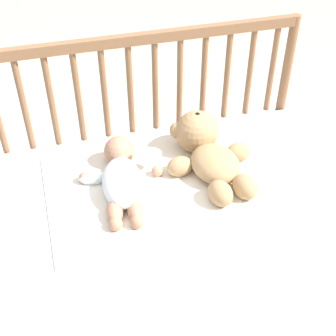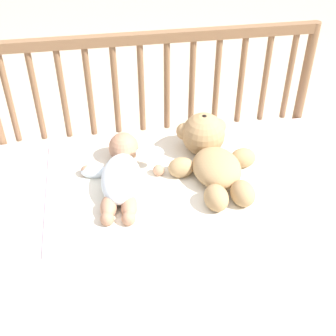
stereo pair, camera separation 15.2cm
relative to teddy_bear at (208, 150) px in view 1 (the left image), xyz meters
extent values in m
plane|color=#C6B293|center=(-0.16, -0.05, -0.50)|extent=(12.00, 12.00, 0.00)
cube|color=silver|center=(-0.16, -0.05, -0.28)|extent=(1.19, 0.59, 0.44)
cylinder|color=brown|center=(0.42, 0.27, -0.09)|extent=(0.04, 0.04, 0.82)
cube|color=brown|center=(-0.16, 0.27, 0.31)|extent=(1.15, 0.03, 0.04)
cylinder|color=brown|center=(-0.58, 0.27, 0.11)|extent=(0.02, 0.02, 0.35)
cylinder|color=brown|center=(-0.48, 0.27, 0.11)|extent=(0.02, 0.02, 0.35)
cylinder|color=brown|center=(-0.39, 0.27, 0.11)|extent=(0.02, 0.02, 0.35)
cylinder|color=brown|center=(-0.30, 0.27, 0.11)|extent=(0.02, 0.02, 0.35)
cylinder|color=brown|center=(-0.20, 0.27, 0.11)|extent=(0.02, 0.02, 0.35)
cylinder|color=brown|center=(-0.11, 0.27, 0.11)|extent=(0.02, 0.02, 0.35)
cylinder|color=brown|center=(-0.02, 0.27, 0.11)|extent=(0.02, 0.02, 0.35)
cylinder|color=brown|center=(0.08, 0.27, 0.11)|extent=(0.02, 0.02, 0.35)
cylinder|color=brown|center=(0.17, 0.27, 0.11)|extent=(0.02, 0.02, 0.35)
cylinder|color=brown|center=(0.26, 0.27, 0.11)|extent=(0.02, 0.02, 0.35)
cylinder|color=brown|center=(0.36, 0.27, 0.11)|extent=(0.02, 0.02, 0.35)
cube|color=silver|center=(-0.14, -0.06, -0.06)|extent=(0.82, 0.53, 0.01)
ellipsoid|color=tan|center=(0.01, -0.06, -0.01)|extent=(0.17, 0.21, 0.10)
sphere|color=tan|center=(-0.01, 0.09, 0.02)|extent=(0.15, 0.15, 0.15)
sphere|color=beige|center=(-0.01, 0.09, 0.06)|extent=(0.06, 0.06, 0.06)
sphere|color=black|center=(-0.01, 0.09, 0.08)|extent=(0.02, 0.02, 0.02)
sphere|color=tan|center=(-0.07, 0.11, 0.02)|extent=(0.06, 0.06, 0.06)
sphere|color=tan|center=(0.05, 0.12, 0.02)|extent=(0.06, 0.06, 0.06)
ellipsoid|color=tan|center=(-0.11, -0.03, -0.03)|extent=(0.09, 0.08, 0.07)
ellipsoid|color=tan|center=(0.11, -0.01, -0.03)|extent=(0.09, 0.08, 0.07)
ellipsoid|color=tan|center=(-0.03, -0.19, -0.02)|extent=(0.08, 0.10, 0.08)
ellipsoid|color=tan|center=(0.06, -0.19, -0.02)|extent=(0.08, 0.10, 0.08)
ellipsoid|color=white|center=(-0.31, -0.06, -0.02)|extent=(0.16, 0.25, 0.09)
sphere|color=tan|center=(-0.29, 0.09, -0.01)|extent=(0.11, 0.11, 0.11)
ellipsoid|color=white|center=(-0.39, 0.01, -0.04)|extent=(0.10, 0.06, 0.05)
ellipsoid|color=white|center=(-0.21, 0.02, 0.01)|extent=(0.10, 0.06, 0.05)
sphere|color=tan|center=(-0.42, 0.02, -0.04)|extent=(0.04, 0.04, 0.04)
sphere|color=tan|center=(-0.18, -0.02, -0.04)|extent=(0.04, 0.04, 0.04)
ellipsoid|color=tan|center=(-0.36, -0.17, -0.03)|extent=(0.06, 0.10, 0.05)
ellipsoid|color=tan|center=(-0.30, -0.18, -0.03)|extent=(0.06, 0.10, 0.05)
sphere|color=tan|center=(-0.37, -0.22, -0.04)|extent=(0.04, 0.04, 0.04)
sphere|color=tan|center=(-0.30, -0.23, -0.04)|extent=(0.04, 0.04, 0.04)
camera|label=1|loc=(-0.49, -1.18, 0.96)|focal=50.00mm
camera|label=2|loc=(-0.34, -1.22, 0.96)|focal=50.00mm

